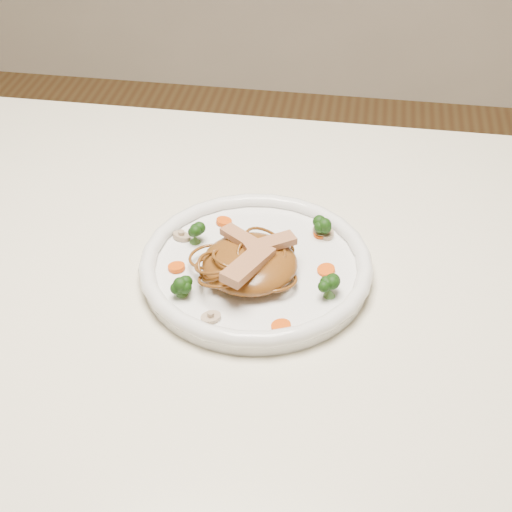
# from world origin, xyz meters

# --- Properties ---
(table) EXTENTS (1.20, 0.80, 0.75)m
(table) POSITION_xyz_m (0.00, 0.00, 0.65)
(table) COLOR beige
(table) RESTS_ON ground
(plate) EXTENTS (0.28, 0.28, 0.02)m
(plate) POSITION_xyz_m (0.05, 0.00, 0.76)
(plate) COLOR white
(plate) RESTS_ON table
(noodle_mound) EXTENTS (0.15, 0.15, 0.04)m
(noodle_mound) POSITION_xyz_m (0.05, -0.02, 0.78)
(noodle_mound) COLOR brown
(noodle_mound) RESTS_ON plate
(chicken_a) EXTENTS (0.06, 0.05, 0.01)m
(chicken_a) POSITION_xyz_m (0.07, -0.00, 0.80)
(chicken_a) COLOR tan
(chicken_a) RESTS_ON noodle_mound
(chicken_b) EXTENTS (0.06, 0.05, 0.01)m
(chicken_b) POSITION_xyz_m (0.03, 0.00, 0.80)
(chicken_b) COLOR tan
(chicken_b) RESTS_ON noodle_mound
(chicken_c) EXTENTS (0.06, 0.08, 0.01)m
(chicken_c) POSITION_xyz_m (0.05, -0.04, 0.80)
(chicken_c) COLOR tan
(chicken_c) RESTS_ON noodle_mound
(broccoli_0) EXTENTS (0.03, 0.03, 0.03)m
(broccoli_0) POSITION_xyz_m (0.12, 0.07, 0.78)
(broccoli_0) COLOR #153C0C
(broccoli_0) RESTS_ON plate
(broccoli_1) EXTENTS (0.04, 0.04, 0.03)m
(broccoli_1) POSITION_xyz_m (-0.03, 0.03, 0.78)
(broccoli_1) COLOR #153C0C
(broccoli_1) RESTS_ON plate
(broccoli_2) EXTENTS (0.03, 0.03, 0.03)m
(broccoli_2) POSITION_xyz_m (-0.02, -0.06, 0.78)
(broccoli_2) COLOR #153C0C
(broccoli_2) RESTS_ON plate
(broccoli_3) EXTENTS (0.03, 0.03, 0.03)m
(broccoli_3) POSITION_xyz_m (0.14, -0.04, 0.78)
(broccoli_3) COLOR #153C0C
(broccoli_3) RESTS_ON plate
(carrot_0) EXTENTS (0.02, 0.02, 0.00)m
(carrot_0) POSITION_xyz_m (0.12, 0.07, 0.77)
(carrot_0) COLOR #ED4608
(carrot_0) RESTS_ON plate
(carrot_1) EXTENTS (0.03, 0.03, 0.00)m
(carrot_1) POSITION_xyz_m (-0.04, -0.02, 0.77)
(carrot_1) COLOR #ED4608
(carrot_1) RESTS_ON plate
(carrot_2) EXTENTS (0.03, 0.03, 0.00)m
(carrot_2) POSITION_xyz_m (0.14, 0.00, 0.77)
(carrot_2) COLOR #ED4608
(carrot_2) RESTS_ON plate
(carrot_3) EXTENTS (0.02, 0.02, 0.00)m
(carrot_3) POSITION_xyz_m (-0.00, 0.08, 0.77)
(carrot_3) COLOR #ED4608
(carrot_3) RESTS_ON plate
(carrot_4) EXTENTS (0.02, 0.02, 0.00)m
(carrot_4) POSITION_xyz_m (0.10, -0.10, 0.77)
(carrot_4) COLOR #ED4608
(carrot_4) RESTS_ON plate
(mushroom_0) EXTENTS (0.03, 0.03, 0.01)m
(mushroom_0) POSITION_xyz_m (0.02, -0.10, 0.77)
(mushroom_0) COLOR #C6B094
(mushroom_0) RESTS_ON plate
(mushroom_1) EXTENTS (0.02, 0.02, 0.01)m
(mushroom_1) POSITION_xyz_m (0.13, 0.07, 0.77)
(mushroom_1) COLOR #C6B094
(mushroom_1) RESTS_ON plate
(mushroom_2) EXTENTS (0.03, 0.03, 0.01)m
(mushroom_2) POSITION_xyz_m (-0.05, 0.04, 0.77)
(mushroom_2) COLOR #C6B094
(mushroom_2) RESTS_ON plate
(mushroom_3) EXTENTS (0.03, 0.03, 0.01)m
(mushroom_3) POSITION_xyz_m (0.12, 0.08, 0.77)
(mushroom_3) COLOR #C6B094
(mushroom_3) RESTS_ON plate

